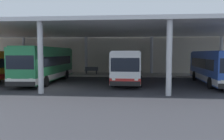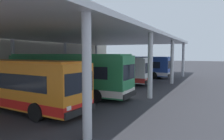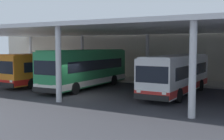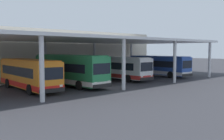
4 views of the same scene
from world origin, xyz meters
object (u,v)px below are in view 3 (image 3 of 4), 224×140
bus_second_bay (86,68)px  bus_middle_bay (177,74)px  bus_nearest_bay (48,68)px  trash_bin (179,77)px  bench_waiting (150,75)px

bus_second_bay → bus_middle_bay: bearing=4.0°
bus_nearest_bay → bus_second_bay: size_ratio=0.94×
bus_second_bay → trash_bin: size_ratio=11.59×
bus_second_bay → trash_bin: 10.13m
bus_nearest_bay → bus_middle_bay: size_ratio=1.01×
bus_nearest_bay → bench_waiting: size_ratio=5.93×
bus_nearest_bay → trash_bin: size_ratio=10.89×
bus_nearest_bay → bus_middle_bay: same height
bus_nearest_bay → bus_middle_bay: (13.28, 0.31, 0.00)m
bench_waiting → trash_bin: size_ratio=1.84×
bench_waiting → trash_bin: bearing=-1.4°
trash_bin → bus_middle_bay: bearing=-75.0°
bus_middle_bay → trash_bin: bearing=105.0°
bus_second_bay → bus_middle_bay: bus_second_bay is taller
bus_middle_bay → trash_bin: (-1.89, 7.08, -0.98)m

